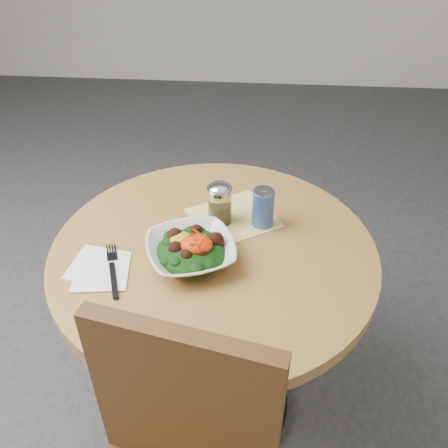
# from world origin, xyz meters

# --- Properties ---
(ground) EXTENTS (6.00, 6.00, 0.00)m
(ground) POSITION_xyz_m (0.00, 0.00, 0.00)
(ground) COLOR #2D2D2F
(ground) RESTS_ON ground
(table) EXTENTS (0.90, 0.90, 0.75)m
(table) POSITION_xyz_m (0.00, 0.00, 0.55)
(table) COLOR black
(table) RESTS_ON ground
(cloth_napkin) EXTENTS (0.30, 0.30, 0.00)m
(cloth_napkin) POSITION_xyz_m (0.05, 0.14, 0.75)
(cloth_napkin) COLOR #E4B20C
(cloth_napkin) RESTS_ON table
(paper_napkins) EXTENTS (0.17, 0.18, 0.00)m
(paper_napkins) POSITION_xyz_m (-0.29, -0.11, 0.75)
(paper_napkins) COLOR white
(paper_napkins) RESTS_ON table
(salad_bowl) EXTENTS (0.30, 0.30, 0.09)m
(salad_bowl) POSITION_xyz_m (-0.05, -0.05, 0.78)
(salad_bowl) COLOR silver
(salad_bowl) RESTS_ON table
(fork) EXTENTS (0.08, 0.21, 0.00)m
(fork) POSITION_xyz_m (-0.25, -0.10, 0.76)
(fork) COLOR black
(fork) RESTS_ON table
(spice_shaker) EXTENTS (0.07, 0.07, 0.13)m
(spice_shaker) POSITION_xyz_m (0.01, 0.12, 0.81)
(spice_shaker) COLOR silver
(spice_shaker) RESTS_ON table
(beverage_can) EXTENTS (0.06, 0.06, 0.12)m
(beverage_can) POSITION_xyz_m (0.13, 0.12, 0.81)
(beverage_can) COLOR navy
(beverage_can) RESTS_ON table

